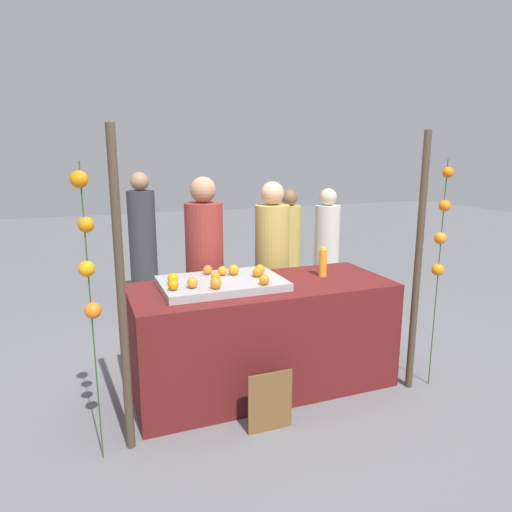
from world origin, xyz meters
The scene contains 25 objects.
ground_plane centered at (0.00, 0.00, 0.00)m, with size 24.00×24.00×0.00m, color slate.
stall_counter centered at (0.00, 0.00, 0.44)m, with size 2.09×0.85×0.87m, color #5B1919.
orange_tray centered at (-0.33, 0.04, 0.90)m, with size 0.94×0.62×0.06m, color #9EA0A5.
orange_0 centered at (-0.59, -0.10, 0.97)m, with size 0.08×0.08×0.08m, color orange.
orange_1 centered at (-0.39, 0.24, 0.97)m, with size 0.08×0.08×0.08m, color orange.
orange_2 centered at (-0.04, 0.02, 0.97)m, with size 0.08×0.08×0.08m, color orange.
orange_3 centered at (-0.44, -0.18, 0.97)m, with size 0.08×0.08×0.08m, color orange.
orange_4 centered at (-0.28, 0.17, 0.97)m, with size 0.07×0.07×0.07m, color orange.
orange_5 centered at (-0.70, 0.06, 0.97)m, with size 0.08×0.08×0.08m, color orange.
orange_6 centered at (-0.73, -0.10, 0.97)m, with size 0.08×0.08×0.08m, color orange.
orange_7 centered at (-0.39, 0.01, 0.97)m, with size 0.07×0.07×0.07m, color orange.
orange_8 centered at (-0.07, -0.21, 0.97)m, with size 0.08×0.08×0.08m, color orange.
orange_9 centered at (-0.20, 0.14, 0.98)m, with size 0.09×0.09×0.09m, color orange.
orange_10 centered at (0.01, 0.08, 0.97)m, with size 0.08×0.08×0.08m, color orange.
juice_bottle centered at (0.57, 0.05, 0.99)m, with size 0.07×0.07×0.25m.
chalkboard_sign centered at (-0.20, -0.62, 0.21)m, with size 0.32×0.03×0.45m.
vendor_left centered at (-0.30, 0.67, 0.79)m, with size 0.34×0.34×1.70m.
vendor_right centered at (0.38, 0.71, 0.76)m, with size 0.33×0.33×1.64m.
crowd_person_0 centered at (-0.61, 2.50, 0.78)m, with size 0.34×0.34×1.68m.
crowd_person_1 centered at (1.44, 1.51, 0.70)m, with size 0.30×0.30×1.49m.
crowd_person_2 centered at (1.08, 1.80, 0.69)m, with size 0.29×0.29×1.47m.
canopy_post_left centered at (-1.12, -0.47, 1.03)m, with size 0.06×0.06×2.06m, color #473828.
canopy_post_right centered at (1.12, -0.47, 1.03)m, with size 0.06×0.06×2.06m, color #473828.
garland_strand_left centered at (-1.30, -0.52, 1.36)m, with size 0.12×0.11×1.85m.
garland_strand_right centered at (1.31, -0.49, 1.32)m, with size 0.10×0.11×1.85m.
Camera 1 is at (-1.33, -3.28, 1.89)m, focal length 32.39 mm.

